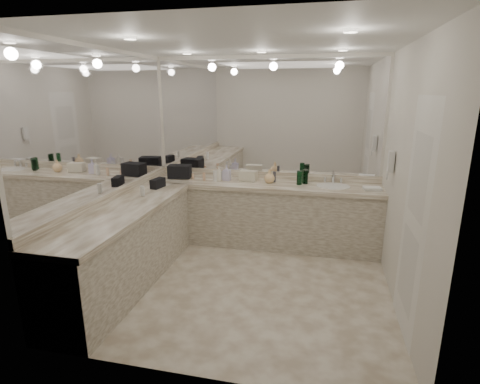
% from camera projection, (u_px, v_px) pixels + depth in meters
% --- Properties ---
extents(floor, '(3.20, 3.20, 0.00)m').
position_uv_depth(floor, '(244.00, 283.00, 4.29)').
color(floor, beige).
rests_on(floor, ground).
extents(ceiling, '(3.20, 3.20, 0.00)m').
position_uv_depth(ceiling, '(245.00, 41.00, 3.60)').
color(ceiling, white).
rests_on(ceiling, floor).
extents(wall_back, '(3.20, 0.02, 2.60)m').
position_uv_depth(wall_back, '(267.00, 151.00, 5.36)').
color(wall_back, silver).
rests_on(wall_back, floor).
extents(wall_left, '(0.02, 3.00, 2.60)m').
position_uv_depth(wall_left, '(108.00, 166.00, 4.28)').
color(wall_left, silver).
rests_on(wall_left, floor).
extents(wall_right, '(0.02, 3.00, 2.60)m').
position_uv_depth(wall_right, '(407.00, 180.00, 3.61)').
color(wall_right, silver).
rests_on(wall_right, floor).
extents(vanity_back_base, '(3.20, 0.60, 0.84)m').
position_uv_depth(vanity_back_base, '(262.00, 215.00, 5.31)').
color(vanity_back_base, beige).
rests_on(vanity_back_base, floor).
extents(vanity_back_top, '(3.20, 0.64, 0.06)m').
position_uv_depth(vanity_back_top, '(263.00, 185.00, 5.18)').
color(vanity_back_top, white).
rests_on(vanity_back_top, vanity_back_base).
extents(vanity_left_base, '(0.60, 2.40, 0.84)m').
position_uv_depth(vanity_left_base, '(125.00, 250.00, 4.17)').
color(vanity_left_base, beige).
rests_on(vanity_left_base, floor).
extents(vanity_left_top, '(0.64, 2.42, 0.06)m').
position_uv_depth(vanity_left_top, '(123.00, 211.00, 4.05)').
color(vanity_left_top, white).
rests_on(vanity_left_top, vanity_left_base).
extents(backsplash_back, '(3.20, 0.04, 0.10)m').
position_uv_depth(backsplash_back, '(266.00, 175.00, 5.43)').
color(backsplash_back, white).
rests_on(backsplash_back, vanity_back_top).
extents(backsplash_left, '(0.04, 3.00, 0.10)m').
position_uv_depth(backsplash_left, '(113.00, 195.00, 4.37)').
color(backsplash_left, white).
rests_on(backsplash_left, vanity_left_top).
extents(mirror_back, '(3.12, 0.01, 1.55)m').
position_uv_depth(mirror_back, '(267.00, 117.00, 5.22)').
color(mirror_back, white).
rests_on(mirror_back, wall_back).
extents(mirror_left, '(0.01, 2.92, 1.55)m').
position_uv_depth(mirror_left, '(106.00, 124.00, 4.16)').
color(mirror_left, white).
rests_on(mirror_left, wall_left).
extents(sink, '(0.44, 0.44, 0.03)m').
position_uv_depth(sink, '(333.00, 187.00, 4.98)').
color(sink, white).
rests_on(sink, vanity_back_top).
extents(faucet, '(0.24, 0.16, 0.14)m').
position_uv_depth(faucet, '(333.00, 178.00, 5.16)').
color(faucet, silver).
rests_on(faucet, vanity_back_top).
extents(wall_phone, '(0.06, 0.10, 0.24)m').
position_uv_depth(wall_phone, '(391.00, 162.00, 4.26)').
color(wall_phone, white).
rests_on(wall_phone, wall_right).
extents(door, '(0.02, 0.82, 2.10)m').
position_uv_depth(door, '(414.00, 221.00, 3.20)').
color(door, white).
rests_on(door, wall_right).
extents(black_toiletry_bag, '(0.35, 0.25, 0.18)m').
position_uv_depth(black_toiletry_bag, '(180.00, 172.00, 5.43)').
color(black_toiletry_bag, black).
rests_on(black_toiletry_bag, vanity_back_top).
extents(black_bag_spill, '(0.14, 0.24, 0.12)m').
position_uv_depth(black_bag_spill, '(158.00, 183.00, 4.90)').
color(black_bag_spill, black).
rests_on(black_bag_spill, vanity_left_top).
extents(cream_cosmetic_case, '(0.26, 0.17, 0.14)m').
position_uv_depth(cream_cosmetic_case, '(248.00, 176.00, 5.27)').
color(cream_cosmetic_case, beige).
rests_on(cream_cosmetic_case, vanity_back_top).
extents(hand_towel, '(0.24, 0.18, 0.04)m').
position_uv_depth(hand_towel, '(372.00, 189.00, 4.80)').
color(hand_towel, white).
rests_on(hand_towel, vanity_back_top).
extents(lotion_left, '(0.05, 0.05, 0.12)m').
position_uv_depth(lotion_left, '(142.00, 192.00, 4.49)').
color(lotion_left, white).
rests_on(lotion_left, vanity_left_top).
extents(soap_bottle_a, '(0.11, 0.11, 0.21)m').
position_uv_depth(soap_bottle_a, '(219.00, 173.00, 5.26)').
color(soap_bottle_a, white).
rests_on(soap_bottle_a, vanity_back_top).
extents(soap_bottle_b, '(0.11, 0.11, 0.22)m').
position_uv_depth(soap_bottle_b, '(227.00, 173.00, 5.29)').
color(soap_bottle_b, silver).
rests_on(soap_bottle_b, vanity_back_top).
extents(soap_bottle_c, '(0.18, 0.18, 0.19)m').
position_uv_depth(soap_bottle_c, '(270.00, 176.00, 5.15)').
color(soap_bottle_c, '#FFD191').
rests_on(soap_bottle_c, vanity_back_top).
extents(green_bottle_0, '(0.07, 0.07, 0.19)m').
position_uv_depth(green_bottle_0, '(305.00, 176.00, 5.14)').
color(green_bottle_0, '#0E421E').
rests_on(green_bottle_0, vanity_back_top).
extents(green_bottle_1, '(0.07, 0.07, 0.19)m').
position_uv_depth(green_bottle_1, '(306.00, 177.00, 5.10)').
color(green_bottle_1, '#0E421E').
rests_on(green_bottle_1, vanity_back_top).
extents(green_bottle_2, '(0.07, 0.07, 0.19)m').
position_uv_depth(green_bottle_2, '(299.00, 178.00, 5.05)').
color(green_bottle_2, '#0E421E').
rests_on(green_bottle_2, vanity_back_top).
extents(amenity_bottle_0, '(0.04, 0.04, 0.15)m').
position_uv_depth(amenity_bottle_0, '(274.00, 177.00, 5.20)').
color(amenity_bottle_0, '#3F3F4C').
rests_on(amenity_bottle_0, vanity_back_top).
extents(amenity_bottle_1, '(0.06, 0.06, 0.15)m').
position_uv_depth(amenity_bottle_1, '(215.00, 176.00, 5.24)').
color(amenity_bottle_1, white).
rests_on(amenity_bottle_1, vanity_back_top).
extents(amenity_bottle_2, '(0.04, 0.04, 0.12)m').
position_uv_depth(amenity_bottle_2, '(204.00, 177.00, 5.28)').
color(amenity_bottle_2, '#E0B28C').
rests_on(amenity_bottle_2, vanity_back_top).
extents(amenity_bottle_3, '(0.04, 0.04, 0.08)m').
position_uv_depth(amenity_bottle_3, '(193.00, 176.00, 5.39)').
color(amenity_bottle_3, '#E0B28C').
rests_on(amenity_bottle_3, vanity_back_top).
extents(amenity_bottle_4, '(0.07, 0.07, 0.11)m').
position_uv_depth(amenity_bottle_4, '(224.00, 176.00, 5.35)').
color(amenity_bottle_4, silver).
rests_on(amenity_bottle_4, vanity_back_top).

